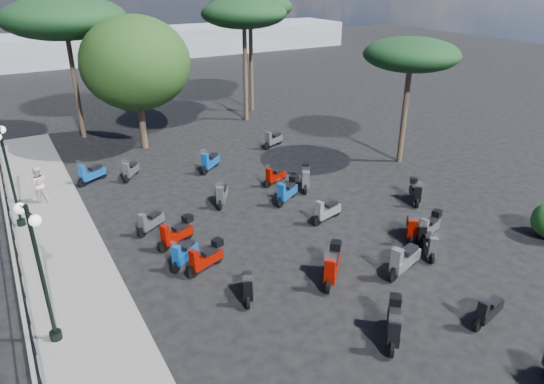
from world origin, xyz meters
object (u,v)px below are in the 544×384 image
pine_2 (64,18)px  pine_0 (250,7)px  scooter_14 (327,211)px  scooter_25 (415,192)px  scooter_3 (151,222)px  pine_1 (244,14)px  scooter_18 (411,228)px  scooter_23 (429,245)px  broadleaf_tree (136,63)px  scooter_24 (419,233)px  scooter_26 (273,140)px  scooter_21 (287,191)px  scooter_5 (394,325)px  scooter_19 (429,227)px  scooter_20 (306,178)px  scooter_1 (248,287)px  scooter_2 (184,254)px  lamp_post_1 (40,267)px  scooter_4 (91,174)px  scooter_16 (210,162)px  scooter_13 (404,260)px  lamp_post_2 (9,171)px  scooter_6 (332,266)px  scooter_8 (176,233)px  scooter_9 (222,195)px  pine_3 (411,55)px  pedestrian_far (38,184)px  scooter_12 (488,311)px  scooter_10 (131,171)px  scooter_15 (275,176)px  scooter_7 (206,258)px

pine_2 → pine_0: bearing=1.6°
scooter_14 → scooter_25: scooter_14 is taller
scooter_3 → pine_1: 17.07m
scooter_18 → pine_1: (2.06, 17.44, 6.33)m
scooter_23 → broadleaf_tree: broadleaf_tree is taller
scooter_24 → scooter_26: (0.76, 12.00, 0.03)m
pine_2 → broadleaf_tree: bearing=-54.7°
scooter_21 → pine_1: 14.54m
scooter_5 → scooter_19: scooter_5 is taller
scooter_3 → scooter_20: size_ratio=0.88×
scooter_1 → scooter_2: bearing=-43.9°
lamp_post_1 → broadleaf_tree: size_ratio=0.56×
lamp_post_1 → scooter_1: 5.83m
scooter_4 → scooter_16: scooter_16 is taller
lamp_post_1 → scooter_13: lamp_post_1 is taller
lamp_post_2 → scooter_13: (10.71, -9.77, -1.92)m
scooter_23 → scooter_2: bearing=7.9°
scooter_6 → scooter_18: scooter_6 is taller
pine_1 → scooter_19: bearing=-94.6°
scooter_13 → scooter_4: bearing=12.4°
scooter_8 → scooter_18: scooter_18 is taller
lamp_post_2 → scooter_25: size_ratio=3.04×
scooter_9 → pine_3: bearing=-145.9°
scooter_19 → broadleaf_tree: bearing=3.1°
scooter_5 → scooter_21: bearing=-59.5°
pedestrian_far → scooter_5: size_ratio=1.19×
scooter_12 → pine_1: pine_1 is taller
scooter_6 → scooter_25: (6.66, 2.97, -0.09)m
scooter_23 → pedestrian_far: bearing=-11.0°
scooter_16 → scooter_26: 4.82m
lamp_post_1 → scooter_9: (7.50, 5.61, -2.01)m
scooter_10 → pine_2: 10.22m
scooter_3 → scooter_25: (10.75, -3.17, 0.04)m
scooter_6 → scooter_25: scooter_6 is taller
lamp_post_2 → scooter_2: lamp_post_2 is taller
scooter_23 → scooter_15: bearing=-45.6°
pedestrian_far → scooter_8: (3.88, -6.16, -0.46)m
scooter_9 → scooter_20: (4.04, -0.39, 0.06)m
lamp_post_2 → scooter_24: 15.40m
scooter_5 → scooter_23: (4.12, 2.62, -0.09)m
lamp_post_1 → scooter_6: size_ratio=2.80×
scooter_1 → pine_0: pine_0 is taller
pine_2 → pine_3: bearing=-42.8°
scooter_9 → pine_3: 11.49m
scooter_7 → scooter_19: size_ratio=0.99×
pedestrian_far → pine_0: (15.12, 9.18, 6.07)m
scooter_10 → pine_1: size_ratio=0.16×
scooter_6 → scooter_15: 8.05m
scooter_18 → scooter_20: scooter_20 is taller
scooter_21 → pine_2: bearing=-7.5°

